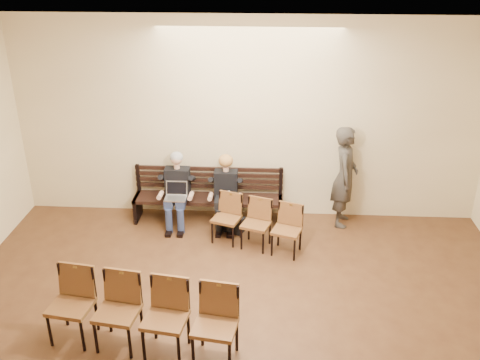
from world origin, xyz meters
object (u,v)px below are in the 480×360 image
(bench, at_px, (208,209))
(water_bottle, at_px, (229,203))
(seated_woman, at_px, (226,195))
(chair_row_back, at_px, (141,317))
(chair_row_front, at_px, (256,225))
(passerby, at_px, (345,169))
(seated_man, at_px, (177,191))
(bag, at_px, (234,224))
(laptop, at_px, (175,199))

(bench, distance_m, water_bottle, 0.67)
(seated_woman, bearing_deg, chair_row_back, -103.54)
(chair_row_front, bearing_deg, passerby, 49.28)
(seated_man, relative_size, bag, 3.64)
(water_bottle, bearing_deg, laptop, 175.48)
(seated_woman, height_order, bag, seated_woman)
(passerby, height_order, chair_row_back, passerby)
(bench, bearing_deg, laptop, -145.46)
(water_bottle, relative_size, bag, 0.64)
(seated_man, bearing_deg, bench, 13.10)
(bench, xyz_separation_m, chair_row_front, (0.86, -0.83, 0.18))
(bag, bearing_deg, laptop, -179.98)
(bag, distance_m, chair_row_front, 0.68)
(bench, distance_m, laptop, 0.71)
(bench, height_order, water_bottle, water_bottle)
(chair_row_back, bearing_deg, seated_woman, 84.96)
(seated_woman, bearing_deg, bag, -55.15)
(seated_woman, xyz_separation_m, chair_row_back, (-0.75, -3.13, -0.09))
(passerby, bearing_deg, laptop, 106.97)
(seated_man, distance_m, chair_row_back, 3.13)
(laptop, relative_size, chair_row_front, 0.25)
(seated_man, relative_size, passerby, 0.61)
(chair_row_front, bearing_deg, bag, 147.20)
(bench, height_order, seated_woman, seated_woman)
(laptop, xyz_separation_m, passerby, (2.84, 0.40, 0.44))
(seated_woman, bearing_deg, water_bottle, -74.53)
(seated_woman, distance_m, passerby, 2.07)
(bench, height_order, seated_man, seated_man)
(chair_row_front, bearing_deg, bench, 154.69)
(seated_man, height_order, bag, seated_man)
(water_bottle, relative_size, chair_row_back, 0.09)
(seated_woman, distance_m, chair_row_front, 0.91)
(laptop, height_order, chair_row_back, chair_row_back)
(water_bottle, bearing_deg, chair_row_front, -41.51)
(seated_woman, distance_m, laptop, 0.86)
(water_bottle, relative_size, chair_row_front, 0.15)
(bench, xyz_separation_m, seated_woman, (0.32, -0.12, 0.35))
(bag, relative_size, passerby, 0.17)
(bench, distance_m, seated_woman, 0.49)
(bench, bearing_deg, passerby, 1.24)
(seated_man, bearing_deg, water_bottle, -18.08)
(seated_man, distance_m, passerby, 2.88)
(laptop, bearing_deg, passerby, 15.95)
(seated_woman, xyz_separation_m, chair_row_front, (0.54, -0.71, -0.17))
(water_bottle, height_order, chair_row_front, chair_row_front)
(passerby, bearing_deg, seated_man, 102.41)
(seated_man, height_order, water_bottle, seated_man)
(chair_row_back, bearing_deg, bench, 90.91)
(seated_man, height_order, chair_row_back, seated_man)
(seated_man, xyz_separation_m, passerby, (2.85, 0.17, 0.40))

